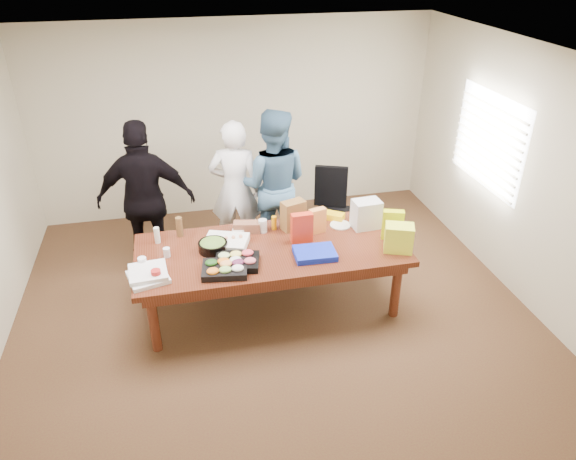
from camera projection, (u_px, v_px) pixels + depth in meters
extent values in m
cube|color=#47301E|center=(272.00, 306.00, 5.95)|extent=(5.50, 5.00, 0.02)
cube|color=white|center=(268.00, 54.00, 4.62)|extent=(5.50, 5.00, 0.02)
cube|color=beige|center=(236.00, 120.00, 7.41)|extent=(5.50, 0.04, 2.70)
cube|color=beige|center=(350.00, 374.00, 3.15)|extent=(5.50, 0.04, 2.70)
cube|color=beige|center=(518.00, 172.00, 5.80)|extent=(0.04, 5.00, 2.70)
cube|color=white|center=(488.00, 140.00, 6.24)|extent=(0.03, 1.40, 1.10)
cube|color=beige|center=(485.00, 141.00, 6.23)|extent=(0.04, 1.36, 1.00)
cube|color=#4C1C0F|center=(272.00, 277.00, 5.76)|extent=(2.80, 1.20, 0.75)
cube|color=black|center=(334.00, 212.00, 6.83)|extent=(0.66, 0.66, 1.00)
imported|color=white|center=(236.00, 189.00, 6.53)|extent=(0.72, 0.55, 1.75)
imported|color=#3D6180|center=(273.00, 184.00, 6.51)|extent=(1.08, 0.94, 1.88)
imported|color=black|center=(146.00, 200.00, 6.12)|extent=(1.15, 0.58, 1.89)
cube|color=black|center=(225.00, 269.00, 5.16)|extent=(0.47, 0.40, 0.07)
cube|color=black|center=(237.00, 262.00, 5.27)|extent=(0.49, 0.42, 0.07)
cube|color=white|center=(226.00, 242.00, 5.59)|extent=(0.53, 0.46, 0.08)
cylinder|color=black|center=(213.00, 246.00, 5.50)|extent=(0.36, 0.36, 0.10)
cube|color=#1127BF|center=(315.00, 253.00, 5.41)|extent=(0.43, 0.33, 0.06)
cube|color=red|center=(302.00, 228.00, 5.61)|extent=(0.23, 0.10, 0.33)
cube|color=#C9D50E|center=(393.00, 225.00, 5.66)|extent=(0.24, 0.16, 0.33)
cube|color=#F18D40|center=(317.00, 221.00, 5.79)|extent=(0.20, 0.13, 0.29)
cylinder|color=silver|center=(263.00, 226.00, 5.83)|extent=(0.12, 0.12, 0.15)
cylinder|color=#F7A007|center=(274.00, 223.00, 5.88)|extent=(0.06, 0.06, 0.16)
cylinder|color=brown|center=(179.00, 227.00, 5.73)|extent=(0.09, 0.09, 0.22)
cylinder|color=white|center=(157.00, 235.00, 5.62)|extent=(0.06, 0.06, 0.18)
cube|color=#E4AE0A|center=(334.00, 216.00, 6.11)|extent=(0.26, 0.24, 0.07)
cube|color=brown|center=(247.00, 227.00, 5.84)|extent=(0.31, 0.18, 0.12)
cube|color=brown|center=(293.00, 215.00, 5.85)|extent=(0.29, 0.22, 0.33)
cylinder|color=#AF1F1C|center=(156.00, 276.00, 5.01)|extent=(0.12, 0.12, 0.12)
cylinder|color=white|center=(142.00, 263.00, 5.21)|extent=(0.09, 0.09, 0.12)
cylinder|color=white|center=(167.00, 252.00, 5.40)|extent=(0.09, 0.09, 0.10)
cube|color=white|center=(148.00, 277.00, 5.06)|extent=(0.43, 0.43, 0.04)
cube|color=white|center=(148.00, 272.00, 5.06)|extent=(0.38, 0.38, 0.04)
cylinder|color=white|center=(340.00, 225.00, 5.99)|extent=(0.29, 0.29, 0.01)
cylinder|color=white|center=(311.00, 222.00, 6.05)|extent=(0.29, 0.29, 0.02)
cylinder|color=beige|center=(308.00, 219.00, 6.05)|extent=(0.19, 0.19, 0.07)
cylinder|color=beige|center=(238.00, 232.00, 5.81)|extent=(0.15, 0.15, 0.05)
cube|color=silver|center=(366.00, 214.00, 5.89)|extent=(0.31, 0.23, 0.32)
cube|color=#E2F231|center=(399.00, 238.00, 5.46)|extent=(0.34, 0.29, 0.29)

